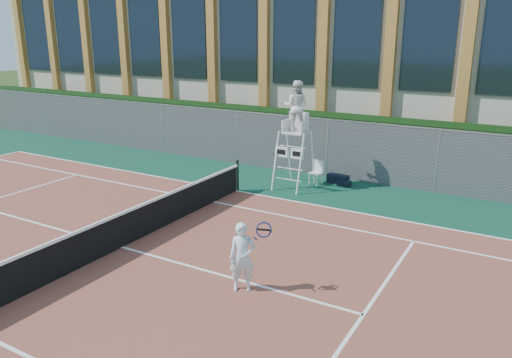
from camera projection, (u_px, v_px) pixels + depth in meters
The scene contains 12 objects.
ground at pixel (122, 248), 12.78m from camera, with size 120.00×120.00×0.00m, color #233814.
apron at pixel (148, 235), 13.61m from camera, with size 36.00×20.00×0.01m, color #0D3B2A.
tennis_court at pixel (122, 247), 12.78m from camera, with size 23.77×10.97×0.02m, color brown.
tennis_net at pixel (120, 229), 12.63m from camera, with size 0.10×11.30×1.10m.
fence at pixel (280, 143), 19.78m from camera, with size 40.00×0.06×2.20m, color #595E60, non-canonical shape.
hedge at pixel (293, 138), 20.78m from camera, with size 40.00×1.40×2.20m, color black.
building at pixel (360, 56), 26.52m from camera, with size 45.00×10.60×8.22m.
umpire_chair at pixel (296, 109), 17.13m from camera, with size 1.06×1.63×3.81m.
plastic_chair at pixel (317, 170), 18.05m from camera, with size 0.47×0.47×0.87m.
sports_bag_near at pixel (338, 179), 18.20m from camera, with size 0.78×0.31×0.33m, color black.
sports_bag_far at pixel (343, 183), 17.95m from camera, with size 0.55×0.24×0.22m, color black.
tennis_player at pixel (243, 257), 10.45m from camera, with size 0.92×0.71×1.53m.
Camera 1 is at (8.88, -8.46, 5.30)m, focal length 35.00 mm.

